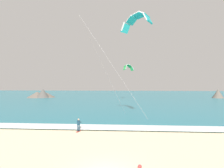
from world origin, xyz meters
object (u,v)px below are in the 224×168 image
object	(u,v)px
kite_distant	(128,67)
beach_ball	(140,167)
surfboard	(79,131)
kitesurfer	(79,124)
kite_primary	(137,20)

from	to	relation	value
kite_distant	beach_ball	xyz separation A→B (m)	(0.45, -51.64, -11.62)
surfboard	beach_ball	distance (m)	12.89
surfboard	beach_ball	world-z (taller)	beach_ball
kite_distant	beach_ball	world-z (taller)	kite_distant
kitesurfer	kite_distant	size ratio (longest dim) A/B	0.30
surfboard	beach_ball	size ratio (longest dim) A/B	4.76
kitesurfer	beach_ball	bearing A→B (deg)	-55.43
surfboard	kitesurfer	distance (m)	0.91
kitesurfer	kite_distant	world-z (taller)	kite_distant
kite_primary	kite_distant	world-z (taller)	kite_primary
surfboard	beach_ball	bearing A→B (deg)	-55.38
kite_distant	kitesurfer	bearing A→B (deg)	-99.50
kitesurfer	beach_ball	world-z (taller)	kitesurfer
surfboard	kitesurfer	xyz separation A→B (m)	(0.00, 0.02, 0.91)
kite_primary	beach_ball	size ratio (longest dim) A/B	53.14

